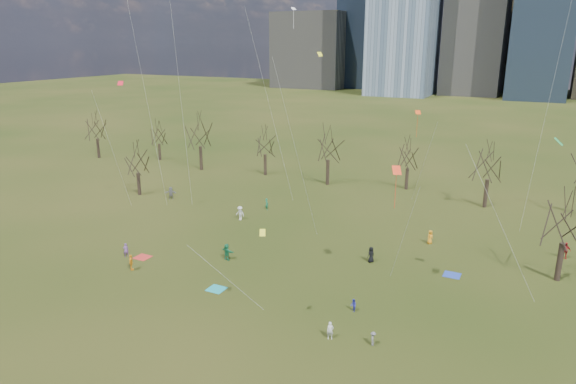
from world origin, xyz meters
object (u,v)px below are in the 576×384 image
at_px(person_1, 330,330).
at_px(person_4, 131,262).
at_px(blanket_teal, 216,289).
at_px(blanket_navy, 452,275).
at_px(blanket_crimson, 143,257).

bearing_deg(person_1, person_4, 144.22).
xyz_separation_m(blanket_teal, person_4, (-9.98, -0.36, 0.81)).
bearing_deg(person_1, blanket_navy, 38.50).
bearing_deg(blanket_navy, blanket_teal, -145.77).
bearing_deg(blanket_crimson, person_4, -67.28).
distance_m(blanket_crimson, person_4, 3.27).
bearing_deg(person_4, person_1, -143.50).
relative_size(blanket_crimson, person_4, 0.97).
xyz_separation_m(blanket_teal, blanket_crimson, (-11.20, 2.56, 0.00)).
bearing_deg(blanket_crimson, blanket_teal, -12.86).
height_order(person_1, person_4, person_4).
xyz_separation_m(person_1, person_4, (-22.54, 2.55, 0.12)).
distance_m(blanket_crimson, person_1, 24.40).
distance_m(blanket_navy, blanket_crimson, 31.97).
bearing_deg(blanket_navy, person_4, -155.35).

